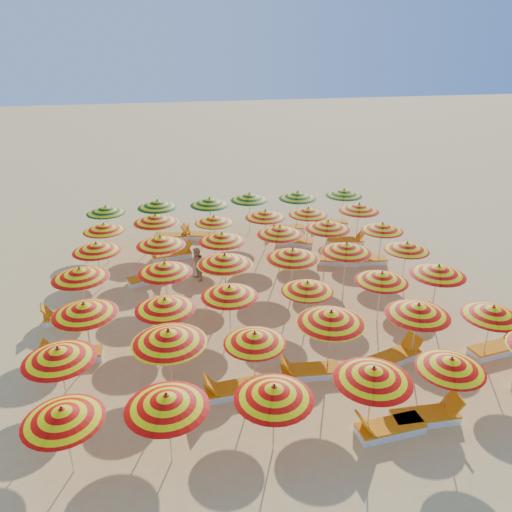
# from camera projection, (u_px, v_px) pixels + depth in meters

# --- Properties ---
(ground) EXTENTS (120.00, 120.00, 0.00)m
(ground) POSITION_uv_depth(u_px,v_px,m) (259.00, 301.00, 18.34)
(ground) COLOR #E5B666
(ground) RESTS_ON ground
(umbrella_0) EXTENTS (1.84, 1.84, 1.86)m
(umbrella_0) POSITION_uv_depth(u_px,v_px,m) (62.00, 415.00, 10.52)
(umbrella_0) COLOR silver
(umbrella_0) RESTS_ON ground
(umbrella_1) EXTENTS (2.29, 2.29, 1.97)m
(umbrella_1) POSITION_uv_depth(u_px,v_px,m) (167.00, 401.00, 10.76)
(umbrella_1) COLOR silver
(umbrella_1) RESTS_ON ground
(umbrella_2) EXTENTS (1.91, 1.91, 1.93)m
(umbrella_2) POSITION_uv_depth(u_px,v_px,m) (274.00, 392.00, 11.09)
(umbrella_2) COLOR silver
(umbrella_2) RESTS_ON ground
(umbrella_3) EXTENTS (2.11, 2.11, 1.98)m
(umbrella_3) POSITION_uv_depth(u_px,v_px,m) (373.00, 374.00, 11.60)
(umbrella_3) COLOR silver
(umbrella_3) RESTS_ON ground
(umbrella_4) EXTENTS (1.97, 1.97, 1.81)m
(umbrella_4) POSITION_uv_depth(u_px,v_px,m) (451.00, 364.00, 12.22)
(umbrella_4) COLOR silver
(umbrella_4) RESTS_ON ground
(umbrella_6) EXTENTS (2.42, 2.42, 1.94)m
(umbrella_6) POSITION_uv_depth(u_px,v_px,m) (59.00, 354.00, 12.40)
(umbrella_6) COLOR silver
(umbrella_6) RESTS_ON ground
(umbrella_7) EXTENTS (2.60, 2.60, 2.10)m
(umbrella_7) POSITION_uv_depth(u_px,v_px,m) (169.00, 337.00, 12.86)
(umbrella_7) COLOR silver
(umbrella_7) RESTS_ON ground
(umbrella_8) EXTENTS (1.97, 1.97, 1.80)m
(umbrella_8) POSITION_uv_depth(u_px,v_px,m) (255.00, 338.00, 13.27)
(umbrella_8) COLOR silver
(umbrella_8) RESTS_ON ground
(umbrella_9) EXTENTS (2.38, 2.38, 2.06)m
(umbrella_9) POSITION_uv_depth(u_px,v_px,m) (331.00, 317.00, 13.81)
(umbrella_9) COLOR silver
(umbrella_9) RESTS_ON ground
(umbrella_10) EXTENTS (2.14, 2.14, 1.99)m
(umbrella_10) POSITION_uv_depth(u_px,v_px,m) (418.00, 310.00, 14.32)
(umbrella_10) COLOR silver
(umbrella_10) RESTS_ON ground
(umbrella_11) EXTENTS (2.07, 2.07, 1.87)m
(umbrella_11) POSITION_uv_depth(u_px,v_px,m) (493.00, 312.00, 14.42)
(umbrella_11) COLOR silver
(umbrella_11) RESTS_ON ground
(umbrella_12) EXTENTS (1.94, 1.94, 2.01)m
(umbrella_12) POSITION_uv_depth(u_px,v_px,m) (84.00, 309.00, 14.31)
(umbrella_12) COLOR silver
(umbrella_12) RESTS_ON ground
(umbrella_13) EXTENTS (1.84, 1.84, 1.93)m
(umbrella_13) POSITION_uv_depth(u_px,v_px,m) (165.00, 304.00, 14.73)
(umbrella_13) COLOR silver
(umbrella_13) RESTS_ON ground
(umbrella_14) EXTENTS (2.24, 2.24, 1.91)m
(umbrella_14) POSITION_uv_depth(u_px,v_px,m) (229.00, 291.00, 15.49)
(umbrella_14) COLOR silver
(umbrella_14) RESTS_ON ground
(umbrella_15) EXTENTS (2.19, 2.19, 1.80)m
(umbrella_15) POSITION_uv_depth(u_px,v_px,m) (307.00, 286.00, 15.98)
(umbrella_15) COLOR silver
(umbrella_15) RESTS_ON ground
(umbrella_16) EXTENTS (2.25, 2.25, 1.88)m
(umbrella_16) POSITION_uv_depth(u_px,v_px,m) (382.00, 277.00, 16.44)
(umbrella_16) COLOR silver
(umbrella_16) RESTS_ON ground
(umbrella_17) EXTENTS (2.20, 2.20, 1.97)m
(umbrella_17) POSITION_uv_depth(u_px,v_px,m) (438.00, 270.00, 16.73)
(umbrella_17) COLOR silver
(umbrella_17) RESTS_ON ground
(umbrella_18) EXTENTS (2.26, 2.26, 2.01)m
(umbrella_18) POSITION_uv_depth(u_px,v_px,m) (80.00, 273.00, 16.46)
(umbrella_18) COLOR silver
(umbrella_18) RESTS_ON ground
(umbrella_19) EXTENTS (2.04, 2.04, 1.99)m
(umbrella_19) POSITION_uv_depth(u_px,v_px,m) (165.00, 268.00, 16.88)
(umbrella_19) COLOR silver
(umbrella_19) RESTS_ON ground
(umbrella_20) EXTENTS (2.34, 2.34, 2.08)m
(umbrella_20) POSITION_uv_depth(u_px,v_px,m) (225.00, 259.00, 17.31)
(umbrella_20) COLOR silver
(umbrella_20) RESTS_ON ground
(umbrella_21) EXTENTS (2.18, 2.18, 2.06)m
(umbrella_21) POSITION_uv_depth(u_px,v_px,m) (293.00, 254.00, 17.78)
(umbrella_21) COLOR silver
(umbrella_21) RESTS_ON ground
(umbrella_22) EXTENTS (2.33, 2.33, 2.02)m
(umbrella_22) POSITION_uv_depth(u_px,v_px,m) (346.00, 248.00, 18.39)
(umbrella_22) COLOR silver
(umbrella_22) RESTS_ON ground
(umbrella_23) EXTENTS (2.17, 2.17, 1.82)m
(umbrella_23) POSITION_uv_depth(u_px,v_px,m) (407.00, 246.00, 18.95)
(umbrella_23) COLOR silver
(umbrella_23) RESTS_ON ground
(umbrella_24) EXTENTS (2.09, 2.09, 1.92)m
(umbrella_24) POSITION_uv_depth(u_px,v_px,m) (96.00, 247.00, 18.67)
(umbrella_24) COLOR silver
(umbrella_24) RESTS_ON ground
(umbrella_25) EXTENTS (2.11, 2.11, 2.01)m
(umbrella_25) POSITION_uv_depth(u_px,v_px,m) (161.00, 241.00, 19.01)
(umbrella_25) COLOR silver
(umbrella_25) RESTS_ON ground
(umbrella_26) EXTENTS (2.05, 2.05, 1.97)m
(umbrella_26) POSITION_uv_depth(u_px,v_px,m) (222.00, 237.00, 19.47)
(umbrella_26) COLOR silver
(umbrella_26) RESTS_ON ground
(umbrella_27) EXTENTS (2.22, 2.22, 2.03)m
(umbrella_27) POSITION_uv_depth(u_px,v_px,m) (280.00, 230.00, 20.00)
(umbrella_27) COLOR silver
(umbrella_27) RESTS_ON ground
(umbrella_28) EXTENTS (2.46, 2.46, 2.03)m
(umbrella_28) POSITION_uv_depth(u_px,v_px,m) (328.00, 225.00, 20.54)
(umbrella_28) COLOR silver
(umbrella_28) RESTS_ON ground
(umbrella_29) EXTENTS (2.05, 2.05, 1.86)m
(umbrella_29) POSITION_uv_depth(u_px,v_px,m) (382.00, 227.00, 20.76)
(umbrella_29) COLOR silver
(umbrella_29) RESTS_ON ground
(umbrella_30) EXTENTS (2.18, 2.18, 1.84)m
(umbrella_30) POSITION_uv_depth(u_px,v_px,m) (104.00, 227.00, 20.80)
(umbrella_30) COLOR silver
(umbrella_30) RESTS_ON ground
(umbrella_31) EXTENTS (2.29, 2.29, 2.08)m
(umbrella_31) POSITION_uv_depth(u_px,v_px,m) (156.00, 219.00, 21.14)
(umbrella_31) COLOR silver
(umbrella_31) RESTS_ON ground
(umbrella_32) EXTENTS (2.24, 2.24, 1.79)m
(umbrella_32) POSITION_uv_depth(u_px,v_px,m) (214.00, 219.00, 21.78)
(umbrella_32) COLOR silver
(umbrella_32) RESTS_ON ground
(umbrella_33) EXTENTS (2.36, 2.36, 1.92)m
(umbrella_33) POSITION_uv_depth(u_px,v_px,m) (265.00, 214.00, 22.10)
(umbrella_33) COLOR silver
(umbrella_33) RESTS_ON ground
(umbrella_34) EXTENTS (2.20, 2.20, 1.89)m
(umbrella_34) POSITION_uv_depth(u_px,v_px,m) (308.00, 211.00, 22.52)
(umbrella_34) COLOR silver
(umbrella_34) RESTS_ON ground
(umbrella_35) EXTENTS (1.91, 1.91, 2.01)m
(umbrella_35) POSITION_uv_depth(u_px,v_px,m) (359.00, 207.00, 22.72)
(umbrella_35) COLOR silver
(umbrella_35) RESTS_ON ground
(umbrella_36) EXTENTS (1.82, 1.82, 1.88)m
(umbrella_36) POSITION_uv_depth(u_px,v_px,m) (106.00, 210.00, 22.78)
(umbrella_36) COLOR silver
(umbrella_36) RESTS_ON ground
(umbrella_37) EXTENTS (2.40, 2.40, 2.02)m
(umbrella_37) POSITION_uv_depth(u_px,v_px,m) (158.00, 204.00, 23.13)
(umbrella_37) COLOR silver
(umbrella_37) RESTS_ON ground
(umbrella_38) EXTENTS (2.48, 2.48, 1.98)m
(umbrella_38) POSITION_uv_depth(u_px,v_px,m) (210.00, 202.00, 23.56)
(umbrella_38) COLOR silver
(umbrella_38) RESTS_ON ground
(umbrella_39) EXTENTS (2.49, 2.49, 1.99)m
(umbrella_39) POSITION_uv_depth(u_px,v_px,m) (250.00, 197.00, 24.23)
(umbrella_39) COLOR silver
(umbrella_39) RESTS_ON ground
(umbrella_40) EXTENTS (2.50, 2.50, 2.01)m
(umbrella_40) POSITION_uv_depth(u_px,v_px,m) (298.00, 195.00, 24.44)
(umbrella_40) COLOR silver
(umbrella_40) RESTS_ON ground
(umbrella_41) EXTENTS (2.17, 2.17, 1.97)m
(umbrella_41) POSITION_uv_depth(u_px,v_px,m) (344.00, 192.00, 24.97)
(umbrella_41) COLOR silver
(umbrella_41) RESTS_ON ground
(lounger_0) EXTENTS (1.77, 0.71, 0.69)m
(lounger_0) POSITION_uv_depth(u_px,v_px,m) (389.00, 428.00, 12.22)
(lounger_0) COLOR white
(lounger_0) RESTS_ON ground
(lounger_1) EXTENTS (1.75, 0.63, 0.69)m
(lounger_1) POSITION_uv_depth(u_px,v_px,m) (427.00, 416.00, 12.60)
(lounger_1) COLOR white
(lounger_1) RESTS_ON ground
(lounger_3) EXTENTS (1.78, 0.73, 0.69)m
(lounger_3) POSITION_uv_depth(u_px,v_px,m) (235.00, 389.00, 13.56)
(lounger_3) COLOR white
(lounger_3) RESTS_ON ground
(lounger_4) EXTENTS (1.78, 0.73, 0.69)m
(lounger_4) POSITION_uv_depth(u_px,v_px,m) (309.00, 371.00, 14.28)
(lounger_4) COLOR white
(lounger_4) RESTS_ON ground
(lounger_5) EXTENTS (1.83, 1.07, 0.69)m
(lounger_5) POSITION_uv_depth(u_px,v_px,m) (395.00, 357.00, 14.92)
(lounger_5) COLOR white
(lounger_5) RESTS_ON ground
(lounger_6) EXTENTS (1.80, 0.82, 0.69)m
(lounger_6) POSITION_uv_depth(u_px,v_px,m) (497.00, 348.00, 15.31)
(lounger_6) COLOR white
(lounger_6) RESTS_ON ground
(lounger_7) EXTENTS (1.75, 0.63, 0.69)m
(lounger_7) POSITION_uv_depth(u_px,v_px,m) (72.00, 355.00, 14.98)
(lounger_7) COLOR white
(lounger_7) RESTS_ON ground
(lounger_8) EXTENTS (1.82, 0.96, 0.69)m
(lounger_8) POSITION_uv_depth(u_px,v_px,m) (415.00, 312.00, 17.30)
(lounger_8) COLOR white
(lounger_8) RESTS_ON ground
(lounger_9) EXTENTS (1.81, 0.87, 0.69)m
(lounger_9) POSITION_uv_depth(u_px,v_px,m) (69.00, 316.00, 17.09)
(lounger_9) COLOR white
(lounger_9) RESTS_ON ground
(lounger_10) EXTENTS (1.83, 1.14, 0.69)m
(lounger_10) POSITION_uv_depth(u_px,v_px,m) (151.00, 278.00, 19.78)
(lounger_10) COLOR white
(lounger_10) RESTS_ON ground
(lounger_11) EXTENTS (1.83, 1.10, 0.69)m
(lounger_11) POSITION_uv_depth(u_px,v_px,m) (339.00, 261.00, 21.26)
(lounger_11) COLOR white
(lounger_11) RESTS_ON ground
(lounger_12) EXTENTS (1.79, 0.80, 0.69)m
(lounger_12) POSITION_uv_depth(u_px,v_px,m) (365.00, 260.00, 21.30)
(lounger_12) COLOR white
(lounger_12) RESTS_ON ground
(lounger_13) EXTENTS (1.80, 0.84, 0.69)m
(lounger_13) POSITION_uv_depth(u_px,v_px,m) (173.00, 255.00, 21.82)
(lounger_13) COLOR white
(lounger_13) RESTS_ON ground
(lounger_14) EXTENTS (1.82, 1.21, 0.69)m
(lounger_14) POSITION_uv_depth(u_px,v_px,m) (293.00, 242.00, 23.19)
(lounger_14) COLOR white
(lounger_14) RESTS_ON ground
(lounger_15) EXTENTS (1.82, 0.95, 0.69)m
(lounger_15) POSITION_uv_depth(u_px,v_px,m) (346.00, 241.00, 23.29)
(lounger_15) COLOR white
(lounger_15) RESTS_ON ground
(lounger_16) EXTENTS (1.80, 0.82, 0.69)m
(lounger_16) POSITION_uv_depth(u_px,v_px,m) (173.00, 236.00, 23.83)
(lounger_16) COLOR white
(lounger_16) RESTS_ON ground
(lounger_17) EXTENTS (1.83, 1.11, 0.69)m
(lounger_17) POSITION_uv_depth(u_px,v_px,m) (199.00, 236.00, 23.91)
(lounger_17) COLOR white
(lounger_17) RESTS_ON ground
(lounger_18) EXTENTS (1.78, 0.76, 0.69)m
(lounger_18) POSITION_uv_depth(u_px,v_px,m) (286.00, 228.00, 24.79)
(lounger_18) COLOR white
(lounger_18) RESTS_ON ground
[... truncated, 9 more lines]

